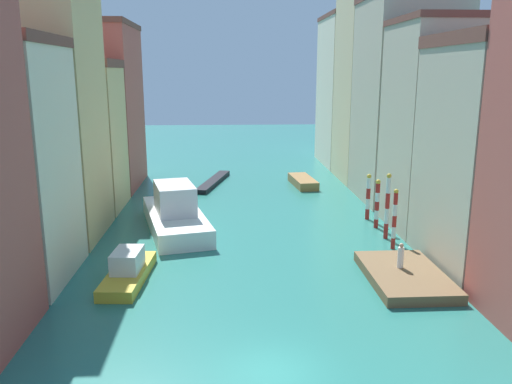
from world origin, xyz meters
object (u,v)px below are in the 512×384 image
(vaporetto_white, at_px, (175,213))
(gondola_black, at_px, (214,182))
(mooring_pole_2, at_px, (377,203))
(motorboat_0, at_px, (128,270))
(mooring_pole_1, at_px, (387,206))
(person_on_dock, at_px, (401,256))
(waterfront_dock, at_px, (405,276))
(mooring_pole_0, at_px, (394,219))
(mooring_pole_3, at_px, (368,196))
(motorboat_1, at_px, (303,182))

(vaporetto_white, distance_m, gondola_black, 16.88)
(mooring_pole_2, xyz_separation_m, motorboat_0, (-17.61, -9.53, -1.36))
(mooring_pole_1, relative_size, motorboat_0, 0.74)
(person_on_dock, xyz_separation_m, gondola_black, (-11.68, 27.30, -1.08))
(mooring_pole_1, xyz_separation_m, gondola_black, (-13.08, 19.98, -2.26))
(waterfront_dock, height_order, mooring_pole_0, mooring_pole_0)
(person_on_dock, height_order, mooring_pole_3, mooring_pole_3)
(person_on_dock, height_order, mooring_pole_1, mooring_pole_1)
(mooring_pole_1, xyz_separation_m, vaporetto_white, (-15.71, 3.34, -1.26))
(waterfront_dock, bearing_deg, vaporetto_white, 142.12)
(mooring_pole_0, distance_m, mooring_pole_1, 2.34)
(gondola_black, bearing_deg, mooring_pole_3, -48.60)
(waterfront_dock, distance_m, vaporetto_white, 18.29)
(mooring_pole_0, xyz_separation_m, mooring_pole_3, (0.22, 7.44, -0.21))
(mooring_pole_2, relative_size, gondola_black, 0.37)
(person_on_dock, distance_m, gondola_black, 29.71)
(vaporetto_white, bearing_deg, motorboat_0, -100.30)
(mooring_pole_3, xyz_separation_m, gondola_black, (-13.10, 14.86, -1.74))
(waterfront_dock, xyz_separation_m, gondola_black, (-11.80, 27.86, -0.07))
(mooring_pole_1, height_order, gondola_black, mooring_pole_1)
(mooring_pole_3, distance_m, motorboat_1, 13.84)
(mooring_pole_0, xyz_separation_m, motorboat_1, (-3.21, 20.76, -1.75))
(waterfront_dock, xyz_separation_m, mooring_pole_3, (1.30, 13.00, 1.67))
(person_on_dock, height_order, vaporetto_white, vaporetto_white)
(waterfront_dock, bearing_deg, mooring_pole_3, 84.28)
(mooring_pole_0, distance_m, gondola_black, 25.82)
(motorboat_1, bearing_deg, mooring_pole_3, -75.56)
(waterfront_dock, distance_m, mooring_pole_0, 5.97)
(person_on_dock, distance_m, motorboat_0, 16.17)
(waterfront_dock, xyz_separation_m, motorboat_0, (-16.27, 1.04, 0.34))
(gondola_black, bearing_deg, mooring_pole_2, -52.76)
(mooring_pole_1, xyz_separation_m, mooring_pole_3, (0.02, 5.13, -0.52))
(mooring_pole_0, height_order, mooring_pole_2, mooring_pole_0)
(vaporetto_white, xyz_separation_m, gondola_black, (2.62, 16.64, -1.01))
(gondola_black, bearing_deg, vaporetto_white, -98.96)
(mooring_pole_1, distance_m, motorboat_0, 18.93)
(mooring_pole_3, xyz_separation_m, motorboat_0, (-17.57, -11.96, -1.33))
(gondola_black, bearing_deg, motorboat_1, -9.02)
(waterfront_dock, relative_size, gondola_black, 0.67)
(mooring_pole_3, xyz_separation_m, motorboat_1, (-3.43, 13.32, -1.54))
(person_on_dock, xyz_separation_m, mooring_pole_1, (1.40, 7.32, 1.18))
(waterfront_dock, bearing_deg, mooring_pole_2, 82.76)
(waterfront_dock, xyz_separation_m, vaporetto_white, (-14.42, 11.22, 0.94))
(motorboat_0, bearing_deg, mooring_pole_2, 28.41)
(mooring_pole_0, relative_size, motorboat_0, 0.65)
(vaporetto_white, relative_size, motorboat_1, 1.96)
(mooring_pole_3, bearing_deg, person_on_dock, -96.52)
(mooring_pole_3, height_order, motorboat_0, mooring_pole_3)
(mooring_pole_2, bearing_deg, waterfront_dock, -97.24)
(person_on_dock, relative_size, mooring_pole_0, 0.36)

